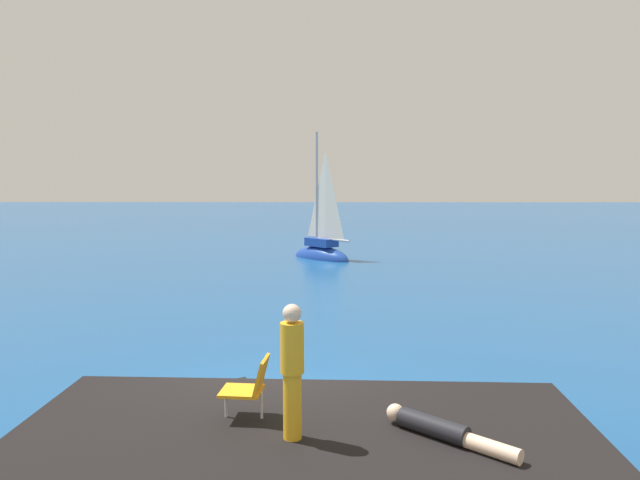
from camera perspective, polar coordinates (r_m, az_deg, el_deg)
name	(u,v)px	position (r m, az deg, el deg)	size (l,w,h in m)	color
ground_plane	(274,403)	(10.81, -4.33, -15.12)	(160.00, 160.00, 0.00)	navy
shore_ledge	(306,457)	(8.03, -1.35, -19.77)	(7.19, 3.45, 0.80)	black
boulder_seaward	(483,418)	(10.54, 15.12, -15.89)	(1.14, 0.91, 0.63)	black
boulder_inland	(205,428)	(9.99, -10.77, -17.04)	(1.51, 1.21, 0.83)	black
sailboat_near	(322,251)	(28.58, 0.16, -1.06)	(3.24, 3.28, 6.54)	#193D99
person_sunbather	(442,430)	(7.61, 11.47, -17.16)	(1.39, 1.29, 0.25)	black
person_standing	(292,367)	(7.24, -2.64, -11.92)	(0.28, 0.28, 1.62)	gold
beach_chair	(250,385)	(7.99, -6.59, -13.40)	(0.64, 0.54, 0.80)	orange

